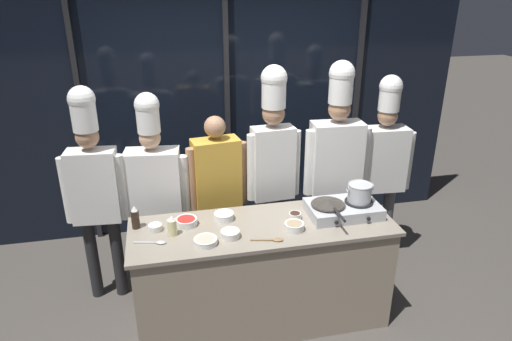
% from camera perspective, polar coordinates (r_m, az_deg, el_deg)
% --- Properties ---
extents(ground_plane, '(24.00, 24.00, 0.00)m').
position_cam_1_polar(ground_plane, '(4.03, 0.79, -17.90)').
color(ground_plane, '#47423D').
extents(window_wall_back, '(5.14, 0.09, 2.70)m').
position_cam_1_polar(window_wall_back, '(4.90, -3.67, 7.70)').
color(window_wall_back, black).
rests_on(window_wall_back, ground_plane).
extents(demo_counter, '(2.03, 0.68, 0.89)m').
position_cam_1_polar(demo_counter, '(3.75, 0.83, -12.73)').
color(demo_counter, gray).
rests_on(demo_counter, ground_plane).
extents(portable_stove, '(0.56, 0.38, 0.10)m').
position_cam_1_polar(portable_stove, '(3.71, 10.84, -4.72)').
color(portable_stove, '#B2B5BA').
rests_on(portable_stove, demo_counter).
extents(frying_pan, '(0.27, 0.47, 0.04)m').
position_cam_1_polar(frying_pan, '(3.62, 9.05, -3.95)').
color(frying_pan, '#38332D').
rests_on(frying_pan, portable_stove).
extents(stock_pot, '(0.22, 0.19, 0.15)m').
position_cam_1_polar(stock_pot, '(3.70, 12.84, -2.68)').
color(stock_pot, '#B7BABF').
rests_on(stock_pot, portable_stove).
extents(squeeze_bottle_oil, '(0.07, 0.07, 0.16)m').
position_cam_1_polar(squeeze_bottle_oil, '(3.40, -10.44, -6.81)').
color(squeeze_bottle_oil, beige).
rests_on(squeeze_bottle_oil, demo_counter).
extents(squeeze_bottle_soy, '(0.06, 0.06, 0.19)m').
position_cam_1_polar(squeeze_bottle_soy, '(3.55, -14.87, -5.70)').
color(squeeze_bottle_soy, '#332319').
rests_on(squeeze_bottle_soy, demo_counter).
extents(prep_bowl_rice, '(0.10, 0.10, 0.05)m').
position_cam_1_polar(prep_bowl_rice, '(3.51, -12.48, -6.92)').
color(prep_bowl_rice, white).
rests_on(prep_bowl_rice, demo_counter).
extents(prep_bowl_chicken, '(0.14, 0.14, 0.06)m').
position_cam_1_polar(prep_bowl_chicken, '(3.34, -3.25, -7.87)').
color(prep_bowl_chicken, white).
rests_on(prep_bowl_chicken, demo_counter).
extents(prep_bowl_soy_glaze, '(0.10, 0.10, 0.06)m').
position_cam_1_polar(prep_bowl_soy_glaze, '(3.59, 4.89, -5.64)').
color(prep_bowl_soy_glaze, white).
rests_on(prep_bowl_soy_glaze, demo_counter).
extents(prep_bowl_shrimp, '(0.17, 0.17, 0.05)m').
position_cam_1_polar(prep_bowl_shrimp, '(3.29, -6.32, -8.72)').
color(prep_bowl_shrimp, white).
rests_on(prep_bowl_shrimp, demo_counter).
extents(prep_bowl_onion, '(0.16, 0.16, 0.06)m').
position_cam_1_polar(prep_bowl_onion, '(3.58, -4.03, -5.65)').
color(prep_bowl_onion, white).
rests_on(prep_bowl_onion, demo_counter).
extents(prep_bowl_bell_pepper, '(0.17, 0.17, 0.06)m').
position_cam_1_polar(prep_bowl_bell_pepper, '(3.54, -8.70, -6.28)').
color(prep_bowl_bell_pepper, white).
rests_on(prep_bowl_bell_pepper, demo_counter).
extents(prep_bowl_mushrooms, '(0.15, 0.15, 0.06)m').
position_cam_1_polar(prep_bowl_mushrooms, '(3.44, 4.81, -6.91)').
color(prep_bowl_mushrooms, white).
rests_on(prep_bowl_mushrooms, demo_counter).
extents(serving_spoon_slotted, '(0.24, 0.08, 0.02)m').
position_cam_1_polar(serving_spoon_slotted, '(3.32, 2.18, -8.65)').
color(serving_spoon_slotted, olive).
rests_on(serving_spoon_slotted, demo_counter).
extents(serving_spoon_solid, '(0.23, 0.08, 0.02)m').
position_cam_1_polar(serving_spoon_solid, '(3.36, -12.36, -8.78)').
color(serving_spoon_solid, '#B2B5BA').
rests_on(serving_spoon_solid, demo_counter).
extents(chef_head, '(0.51, 0.23, 1.89)m').
position_cam_1_polar(chef_head, '(3.93, -19.61, -1.34)').
color(chef_head, '#232326').
rests_on(chef_head, ground_plane).
extents(chef_sous, '(0.59, 0.28, 1.81)m').
position_cam_1_polar(chef_sous, '(3.95, -12.59, -1.79)').
color(chef_sous, '#232326').
rests_on(chef_sous, ground_plane).
extents(person_guest, '(0.53, 0.26, 1.58)m').
position_cam_1_polar(person_guest, '(4.01, -4.89, -1.82)').
color(person_guest, '#2D3856').
rests_on(person_guest, ground_plane).
extents(chef_line, '(0.48, 0.22, 1.99)m').
position_cam_1_polar(chef_line, '(3.98, 2.13, 1.85)').
color(chef_line, '#2D3856').
rests_on(chef_line, ground_plane).
extents(chef_pastry, '(0.60, 0.26, 2.01)m').
position_cam_1_polar(chef_pastry, '(4.17, 9.97, 1.69)').
color(chef_pastry, '#2D3856').
rests_on(chef_pastry, ground_plane).
extents(chef_apprentice, '(0.56, 0.25, 1.86)m').
position_cam_1_polar(chef_apprentice, '(4.44, 15.56, 1.39)').
color(chef_apprentice, '#4C4C51').
rests_on(chef_apprentice, ground_plane).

